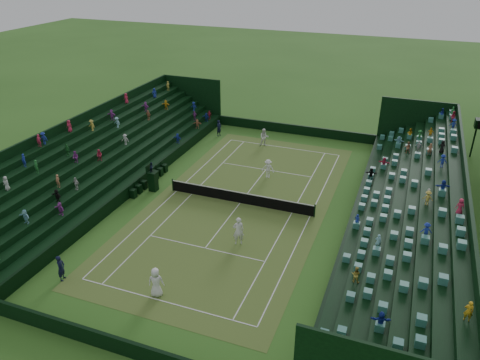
{
  "coord_description": "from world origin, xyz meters",
  "views": [
    {
      "loc": [
        11.14,
        -29.23,
        17.69
      ],
      "look_at": [
        0.0,
        0.0,
        2.0
      ],
      "focal_mm": 35.0,
      "sensor_mm": 36.0,
      "label": 1
    }
  ],
  "objects_px": {
    "tennis_net": "(240,197)",
    "player_far_west": "(264,137)",
    "player_near_west": "(156,282)",
    "umpire_chair": "(153,178)",
    "player_far_east": "(268,169)",
    "player_near_east": "(238,231)"
  },
  "relations": [
    {
      "from": "player_far_east",
      "to": "umpire_chair",
      "type": "bearing_deg",
      "value": -148.3
    },
    {
      "from": "umpire_chair",
      "to": "player_near_east",
      "type": "xyz_separation_m",
      "value": [
        9.13,
        -4.65,
        -0.05
      ]
    },
    {
      "from": "tennis_net",
      "to": "player_near_west",
      "type": "distance_m",
      "value": 11.55
    },
    {
      "from": "player_near_west",
      "to": "player_far_west",
      "type": "relative_size",
      "value": 1.02
    },
    {
      "from": "tennis_net",
      "to": "umpire_chair",
      "type": "bearing_deg",
      "value": -176.22
    },
    {
      "from": "umpire_chair",
      "to": "tennis_net",
      "type": "bearing_deg",
      "value": 3.78
    },
    {
      "from": "player_near_west",
      "to": "player_far_east",
      "type": "height_order",
      "value": "player_near_west"
    },
    {
      "from": "player_near_west",
      "to": "umpire_chair",
      "type": "bearing_deg",
      "value": -77.96
    },
    {
      "from": "player_near_west",
      "to": "player_near_east",
      "type": "distance_m",
      "value": 6.86
    },
    {
      "from": "player_near_east",
      "to": "player_far_west",
      "type": "height_order",
      "value": "player_near_east"
    },
    {
      "from": "tennis_net",
      "to": "umpire_chair",
      "type": "xyz_separation_m",
      "value": [
        -7.29,
        -0.48,
        0.53
      ]
    },
    {
      "from": "player_near_west",
      "to": "player_far_west",
      "type": "height_order",
      "value": "player_near_west"
    },
    {
      "from": "tennis_net",
      "to": "player_far_west",
      "type": "xyz_separation_m",
      "value": [
        -1.9,
        11.64,
        0.36
      ]
    },
    {
      "from": "tennis_net",
      "to": "player_near_east",
      "type": "xyz_separation_m",
      "value": [
        1.84,
        -5.13,
        0.48
      ]
    },
    {
      "from": "player_near_east",
      "to": "player_far_east",
      "type": "bearing_deg",
      "value": -111.52
    },
    {
      "from": "tennis_net",
      "to": "player_far_west",
      "type": "height_order",
      "value": "player_far_west"
    },
    {
      "from": "tennis_net",
      "to": "player_far_east",
      "type": "height_order",
      "value": "player_far_east"
    },
    {
      "from": "player_near_west",
      "to": "player_far_east",
      "type": "xyz_separation_m",
      "value": [
        1.23,
        16.58,
        -0.09
      ]
    },
    {
      "from": "tennis_net",
      "to": "player_near_west",
      "type": "xyz_separation_m",
      "value": [
        -0.62,
        -11.53,
        0.38
      ]
    },
    {
      "from": "umpire_chair",
      "to": "player_far_west",
      "type": "height_order",
      "value": "umpire_chair"
    },
    {
      "from": "tennis_net",
      "to": "umpire_chair",
      "type": "distance_m",
      "value": 7.32
    },
    {
      "from": "umpire_chair",
      "to": "player_far_east",
      "type": "distance_m",
      "value": 9.65
    }
  ]
}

